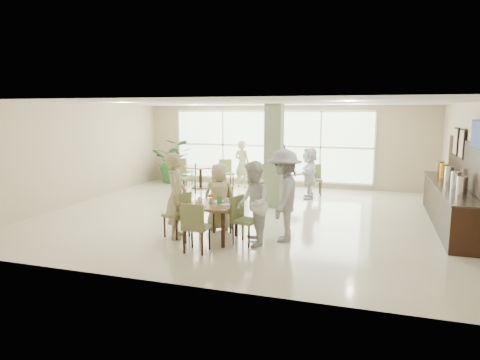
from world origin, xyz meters
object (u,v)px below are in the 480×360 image
(adult_a, at_px, (280,173))
(adult_standing, at_px, (242,164))
(buffet_counter, at_px, (449,202))
(adult_b, at_px, (309,173))
(teen_right, at_px, (253,203))
(teen_standing, at_px, (284,195))
(teen_far, at_px, (219,197))
(round_table_right, at_px, (286,178))
(potted_plant, at_px, (174,161))
(main_table, at_px, (211,208))
(teen_left, at_px, (176,196))
(round_table_left, at_px, (201,171))

(adult_a, relative_size, adult_standing, 1.06)
(buffet_counter, distance_m, adult_a, 4.44)
(buffet_counter, height_order, adult_b, buffet_counter)
(teen_right, height_order, teen_standing, teen_standing)
(teen_far, bearing_deg, round_table_right, -110.64)
(adult_standing, bearing_deg, potted_plant, 14.32)
(buffet_counter, height_order, teen_far, buffet_counter)
(adult_b, distance_m, adult_standing, 2.72)
(main_table, bearing_deg, teen_right, -3.19)
(teen_right, xyz_separation_m, adult_b, (0.36, 4.91, -0.06))
(teen_right, relative_size, adult_b, 1.08)
(potted_plant, distance_m, teen_right, 7.89)
(buffet_counter, relative_size, teen_left, 2.65)
(teen_far, bearing_deg, main_table, 86.13)
(buffet_counter, relative_size, adult_a, 2.74)
(round_table_right, height_order, adult_a, adult_a)
(potted_plant, height_order, adult_b, potted_plant)
(teen_left, xyz_separation_m, teen_far, (0.63, 0.84, -0.14))
(round_table_left, distance_m, teen_standing, 6.42)
(buffet_counter, relative_size, teen_standing, 2.52)
(main_table, height_order, potted_plant, potted_plant)
(round_table_left, distance_m, teen_right, 6.50)
(round_table_left, relative_size, potted_plant, 0.70)
(teen_far, distance_m, adult_standing, 5.33)
(round_table_right, xyz_separation_m, adult_b, (0.73, -0.05, 0.21))
(potted_plant, bearing_deg, teen_far, -55.05)
(main_table, xyz_separation_m, adult_standing, (-1.21, 6.00, 0.15))
(potted_plant, bearing_deg, main_table, -57.85)
(teen_standing, bearing_deg, adult_standing, -159.18)
(round_table_right, xyz_separation_m, potted_plant, (-4.43, 1.31, 0.24))
(round_table_right, relative_size, teen_standing, 0.55)
(round_table_right, bearing_deg, round_table_left, 169.77)
(teen_far, xyz_separation_m, adult_b, (1.37, 4.07, 0.03))
(round_table_left, xyz_separation_m, adult_b, (3.79, -0.60, 0.19))
(buffet_counter, distance_m, teen_right, 4.79)
(main_table, xyz_separation_m, teen_left, (-0.74, -0.06, 0.23))
(round_table_left, xyz_separation_m, teen_right, (3.43, -5.51, 0.25))
(teen_left, xyz_separation_m, adult_a, (1.30, 4.05, -0.03))
(teen_right, xyz_separation_m, adult_standing, (-2.11, 6.05, -0.02))
(teen_left, bearing_deg, adult_b, -39.95)
(round_table_left, bearing_deg, buffet_counter, -20.55)
(adult_b, bearing_deg, round_table_left, -106.30)
(round_table_right, relative_size, adult_standing, 0.63)
(teen_standing, bearing_deg, adult_a, -170.93)
(round_table_right, bearing_deg, potted_plant, 163.58)
(adult_b, height_order, adult_standing, adult_standing)
(round_table_right, distance_m, potted_plant, 4.63)
(main_table, relative_size, teen_left, 0.55)
(teen_far, xyz_separation_m, adult_standing, (-1.10, 5.22, 0.07))
(teen_right, bearing_deg, teen_standing, 109.88)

